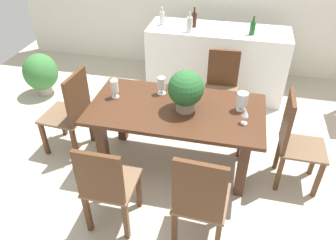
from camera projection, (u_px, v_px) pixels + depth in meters
ground_plane at (174, 165)px, 3.78m from camera, size 7.04×7.04×0.00m
dining_table at (176, 118)px, 3.45m from camera, size 1.78×0.93×0.76m
chair_foot_end at (294, 139)px, 3.28m from camera, size 0.45×0.41×1.03m
chair_near_right at (200, 199)px, 2.64m from camera, size 0.46×0.48×1.05m
chair_near_left at (106, 185)px, 2.80m from camera, size 0.44×0.45×0.98m
chair_head_end at (72, 110)px, 3.69m from camera, size 0.50×0.49×1.02m
chair_far_right at (222, 85)px, 4.20m from camera, size 0.45×0.47×0.96m
flower_centerpiece at (186, 90)px, 3.21m from camera, size 0.35×0.35×0.43m
crystal_vase_left at (161, 84)px, 3.53m from camera, size 0.09×0.09×0.20m
crystal_vase_center_near at (115, 87)px, 3.47m from camera, size 0.08×0.08×0.20m
crystal_vase_right at (242, 100)px, 3.27m from camera, size 0.11×0.11×0.20m
wine_glass at (246, 113)px, 3.09m from camera, size 0.07×0.07×0.16m
kitchen_counter at (216, 62)px, 4.83m from camera, size 1.96×0.65×0.99m
wine_bottle_clear at (253, 28)px, 4.32m from camera, size 0.07×0.07×0.25m
wine_bottle_green at (194, 20)px, 4.55m from camera, size 0.07×0.07×0.27m
wine_bottle_tall at (190, 24)px, 4.40m from camera, size 0.08×0.08×0.27m
wine_bottle_amber at (162, 18)px, 4.63m from camera, size 0.07×0.07×0.24m
potted_plant_floor at (41, 73)px, 4.87m from camera, size 0.50×0.50×0.64m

